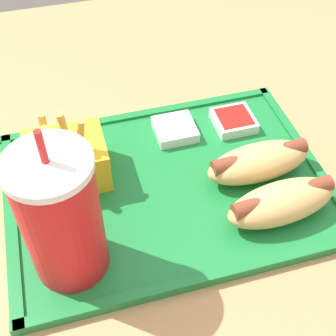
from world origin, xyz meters
TOP-DOWN VIEW (x-y plane):
  - dining_table at (0.00, 0.00)m, footprint 1.08×1.09m
  - food_tray at (-0.00, -0.03)m, footprint 0.40×0.29m
  - soda_cup at (0.13, 0.05)m, footprint 0.08×0.08m
  - hot_dog_far at (-0.12, 0.05)m, footprint 0.14×0.07m
  - hot_dog_near at (-0.12, -0.01)m, footprint 0.14×0.06m
  - fries_carton at (0.11, -0.07)m, footprint 0.10×0.08m
  - sauce_cup_mayo at (-0.04, -0.12)m, footprint 0.06×0.06m
  - sauce_cup_ketchup at (-0.12, -0.11)m, footprint 0.06×0.06m

SIDE VIEW (x-z plane):
  - dining_table at x=0.00m, z-range 0.00..0.71m
  - food_tray at x=0.00m, z-range 0.71..0.73m
  - sauce_cup_mayo at x=-0.04m, z-range 0.72..0.74m
  - sauce_cup_ketchup at x=-0.12m, z-range 0.72..0.74m
  - hot_dog_far at x=-0.12m, z-range 0.73..0.77m
  - hot_dog_near at x=-0.12m, z-range 0.73..0.77m
  - fries_carton at x=0.11m, z-range 0.70..0.81m
  - soda_cup at x=0.13m, z-range 0.71..0.90m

